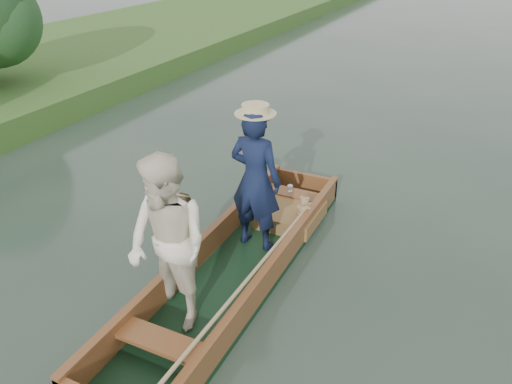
% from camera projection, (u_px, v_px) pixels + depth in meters
% --- Properties ---
extents(ground, '(120.00, 120.00, 0.00)m').
position_uv_depth(ground, '(236.00, 277.00, 6.43)').
color(ground, '#283D30').
rests_on(ground, ground).
extents(trees_far, '(21.25, 5.77, 4.67)m').
position_uv_depth(trees_far, '(423.00, 54.00, 6.27)').
color(trees_far, '#47331E').
rests_on(trees_far, ground).
extents(punt, '(1.37, 5.00, 2.07)m').
position_uv_depth(punt, '(217.00, 233.00, 5.90)').
color(punt, black).
rests_on(punt, ground).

